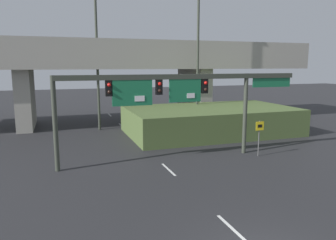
% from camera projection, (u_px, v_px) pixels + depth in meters
% --- Properties ---
extents(lane_markings, '(0.14, 40.32, 0.01)m').
position_uv_depth(lane_markings, '(151.00, 153.00, 23.06)').
color(lane_markings, silver).
rests_on(lane_markings, ground).
extents(signal_gantry, '(16.32, 0.44, 5.58)m').
position_uv_depth(signal_gantry, '(176.00, 90.00, 20.83)').
color(signal_gantry, '#383D33').
rests_on(signal_gantry, ground).
extents(speed_limit_sign, '(0.60, 0.11, 2.45)m').
position_uv_depth(speed_limit_sign, '(259.00, 133.00, 22.11)').
color(speed_limit_sign, '#4C4C4C').
rests_on(speed_limit_sign, ground).
extents(highway_light_pole_near, '(0.70, 0.36, 14.03)m').
position_uv_depth(highway_light_pole_near, '(97.00, 51.00, 30.24)').
color(highway_light_pole_near, '#383D33').
rests_on(highway_light_pole_near, ground).
extents(highway_light_pole_far, '(0.70, 0.36, 13.73)m').
position_uv_depth(highway_light_pole_far, '(198.00, 53.00, 31.46)').
color(highway_light_pole_far, '#383D33').
rests_on(highway_light_pole_far, ground).
extents(overpass_bridge, '(42.63, 8.69, 8.58)m').
position_uv_depth(overpass_bridge, '(116.00, 64.00, 34.69)').
color(overpass_bridge, '#A39E93').
rests_on(overpass_bridge, ground).
extents(grass_embankment, '(14.86, 8.53, 2.34)m').
position_uv_depth(grass_embankment, '(210.00, 120.00, 29.85)').
color(grass_embankment, '#4C6033').
rests_on(grass_embankment, ground).
extents(parked_sedan_near_right, '(5.00, 2.76, 1.46)m').
position_uv_depth(parked_sedan_near_right, '(240.00, 129.00, 28.34)').
color(parked_sedan_near_right, gray).
rests_on(parked_sedan_near_right, ground).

